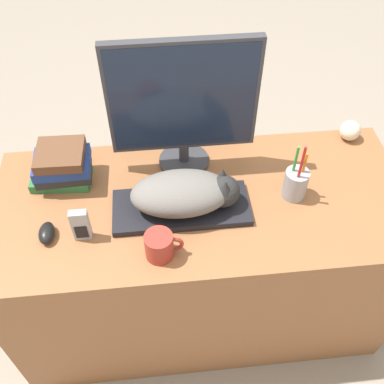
% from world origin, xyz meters
% --- Properties ---
extents(ground_plane, '(12.00, 12.00, 0.00)m').
position_xyz_m(ground_plane, '(0.00, 0.00, 0.00)').
color(ground_plane, gray).
extents(desk, '(1.44, 0.62, 0.74)m').
position_xyz_m(desk, '(0.00, 0.31, 0.37)').
color(desk, brown).
rests_on(desk, ground_plane).
extents(keyboard, '(0.46, 0.19, 0.02)m').
position_xyz_m(keyboard, '(-0.08, 0.28, 0.75)').
color(keyboard, black).
rests_on(keyboard, desk).
extents(cat, '(0.36, 0.19, 0.13)m').
position_xyz_m(cat, '(-0.06, 0.28, 0.83)').
color(cat, '#66605B').
rests_on(cat, keyboard).
extents(monitor, '(0.50, 0.18, 0.50)m').
position_xyz_m(monitor, '(-0.05, 0.50, 1.01)').
color(monitor, '#333338').
rests_on(monitor, desk).
extents(computer_mouse, '(0.05, 0.09, 0.04)m').
position_xyz_m(computer_mouse, '(-0.51, 0.21, 0.76)').
color(computer_mouse, black).
rests_on(computer_mouse, desk).
extents(coffee_mug, '(0.12, 0.09, 0.09)m').
position_xyz_m(coffee_mug, '(-0.16, 0.10, 0.79)').
color(coffee_mug, '#9E2D23').
rests_on(coffee_mug, desk).
extents(pen_cup, '(0.08, 0.08, 0.24)m').
position_xyz_m(pen_cup, '(0.31, 0.30, 0.80)').
color(pen_cup, '#939399').
rests_on(pen_cup, desk).
extents(baseball, '(0.08, 0.08, 0.08)m').
position_xyz_m(baseball, '(0.60, 0.57, 0.78)').
color(baseball, beige).
rests_on(baseball, desk).
extents(phone, '(0.06, 0.03, 0.12)m').
position_xyz_m(phone, '(-0.40, 0.20, 0.80)').
color(phone, '#99999E').
rests_on(phone, desk).
extents(book_stack, '(0.22, 0.16, 0.14)m').
position_xyz_m(book_stack, '(-0.47, 0.45, 0.81)').
color(book_stack, '#2D6B38').
rests_on(book_stack, desk).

